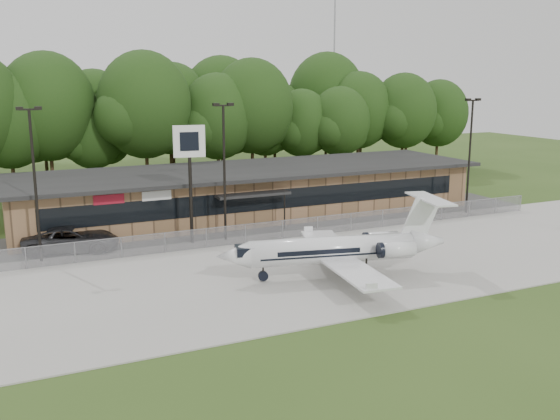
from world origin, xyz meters
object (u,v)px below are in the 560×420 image
terminal (250,191)px  pole_sign (189,154)px  suv (71,239)px  business_jet (340,250)px

terminal → pole_sign: bearing=-136.4°
terminal → suv: bearing=-160.2°
suv → pole_sign: bearing=-86.5°
suv → terminal: bearing=-56.9°
suv → pole_sign: (8.33, -1.44, 5.75)m
business_jet → pole_sign: bearing=129.6°
pole_sign → suv: bearing=179.4°
terminal → pole_sign: size_ratio=4.71×
terminal → pole_sign: 11.29m
terminal → suv: (-15.84, -5.71, -1.27)m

